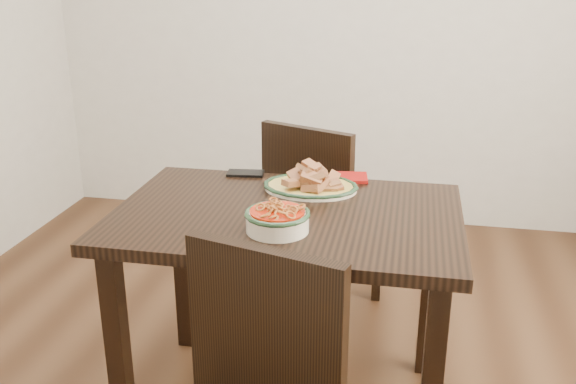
% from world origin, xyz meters
% --- Properties ---
extents(wall_back, '(3.50, 0.10, 2.60)m').
position_xyz_m(wall_back, '(0.00, 1.75, 1.30)').
color(wall_back, beige).
rests_on(wall_back, ground).
extents(dining_table, '(1.12, 0.75, 0.75)m').
position_xyz_m(dining_table, '(0.02, -0.09, 0.64)').
color(dining_table, black).
rests_on(dining_table, ground).
extents(chair_far, '(0.55, 0.55, 0.89)m').
position_xyz_m(chair_far, '(0.03, 0.57, 0.50)').
color(chair_far, black).
rests_on(chair_far, ground).
extents(fish_plate, '(0.33, 0.26, 0.11)m').
position_xyz_m(fish_plate, '(0.06, 0.13, 0.79)').
color(fish_plate, white).
rests_on(fish_plate, dining_table).
extents(noodle_bowl, '(0.20, 0.20, 0.08)m').
position_xyz_m(noodle_bowl, '(0.03, -0.25, 0.79)').
color(noodle_bowl, white).
rests_on(noodle_bowl, dining_table).
extents(smartphone, '(0.14, 0.09, 0.01)m').
position_xyz_m(smartphone, '(-0.21, 0.25, 0.76)').
color(smartphone, black).
rests_on(smartphone, dining_table).
extents(napkin, '(0.15, 0.13, 0.01)m').
position_xyz_m(napkin, '(0.19, 0.28, 0.76)').
color(napkin, '#9C0F0B').
rests_on(napkin, dining_table).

